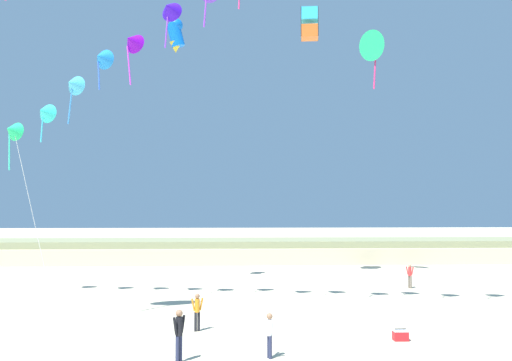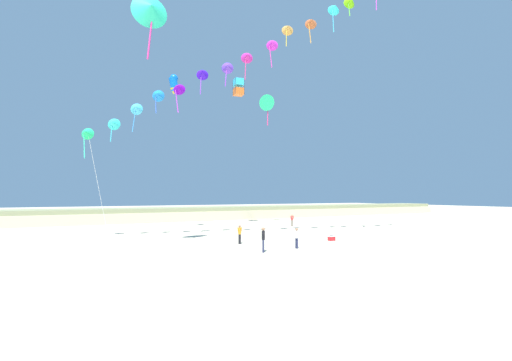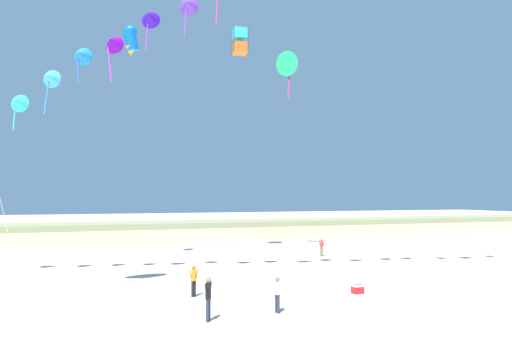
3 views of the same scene
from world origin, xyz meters
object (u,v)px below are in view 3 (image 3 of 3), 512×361
object	(u,v)px
person_near_left	(322,245)
large_kite_mid_trail	(131,39)
person_mid_center	(208,296)
person_far_left	(194,278)
beach_cooler	(358,289)
large_kite_high_solo	(289,64)
person_near_right	(277,292)
large_kite_outer_drift	(240,41)

from	to	relation	value
person_near_left	large_kite_mid_trail	world-z (taller)	large_kite_mid_trail
person_near_left	large_kite_mid_trail	size ratio (longest dim) A/B	0.68
person_mid_center	large_kite_mid_trail	xyz separation A→B (m)	(-2.00, 17.27, 15.71)
person_far_left	beach_cooler	world-z (taller)	person_far_left
large_kite_mid_trail	large_kite_high_solo	size ratio (longest dim) A/B	0.52
large_kite_high_solo	beach_cooler	bearing A→B (deg)	-102.39
person_near_left	person_mid_center	xyz separation A→B (m)	(-13.18, -15.94, 0.11)
person_far_left	large_kite_mid_trail	distance (m)	20.43
large_kite_mid_trail	large_kite_high_solo	bearing A→B (deg)	13.62
person_near_left	person_near_right	bearing A→B (deg)	-122.95
person_far_left	person_near_right	bearing A→B (deg)	-56.70
person_near_left	person_near_right	size ratio (longest dim) A/B	1.02
large_kite_mid_trail	beach_cooler	size ratio (longest dim) A/B	4.03
person_near_left	person_far_left	distance (m)	17.18
person_near_right	large_kite_high_solo	xyz separation A→B (m)	(9.27, 20.39, 16.29)
person_far_left	large_kite_high_solo	distance (m)	25.92
large_kite_high_solo	beach_cooler	distance (m)	25.15
person_far_left	large_kite_mid_trail	xyz separation A→B (m)	(-2.32, 12.71, 15.82)
person_near_left	large_kite_outer_drift	world-z (taller)	large_kite_outer_drift
person_far_left	beach_cooler	xyz separation A→B (m)	(8.05, -1.94, -0.70)
person_near_left	person_mid_center	size ratio (longest dim) A/B	0.89
large_kite_mid_trail	beach_cooler	xyz separation A→B (m)	(10.37, -14.65, -16.52)
person_far_left	large_kite_high_solo	world-z (taller)	large_kite_high_solo
large_kite_outer_drift	beach_cooler	distance (m)	25.21
person_near_left	large_kite_outer_drift	bearing A→B (deg)	145.40
person_far_left	large_kite_mid_trail	world-z (taller)	large_kite_mid_trail
person_near_right	large_kite_high_solo	bearing A→B (deg)	65.55
person_mid_center	beach_cooler	distance (m)	8.80
person_mid_center	large_kite_high_solo	bearing A→B (deg)	59.23
person_mid_center	large_kite_mid_trail	bearing A→B (deg)	96.62
person_near_right	large_kite_high_solo	size ratio (longest dim) A/B	0.35
large_kite_mid_trail	large_kite_high_solo	world-z (taller)	large_kite_high_solo
large_kite_mid_trail	person_near_left	bearing A→B (deg)	-4.99
person_near_right	person_mid_center	distance (m)	3.10
large_kite_outer_drift	beach_cooler	bearing A→B (deg)	-86.72
large_kite_mid_trail	large_kite_outer_drift	world-z (taller)	large_kite_outer_drift
large_kite_outer_drift	beach_cooler	world-z (taller)	large_kite_outer_drift
person_near_left	person_near_right	xyz separation A→B (m)	(-10.10, -15.59, -0.02)
large_kite_high_solo	large_kite_outer_drift	distance (m)	5.21
beach_cooler	large_kite_mid_trail	bearing A→B (deg)	125.30
person_near_right	person_far_left	bearing A→B (deg)	123.30
person_far_left	large_kite_outer_drift	bearing A→B (deg)	65.37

